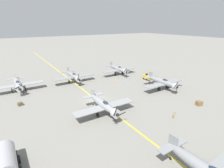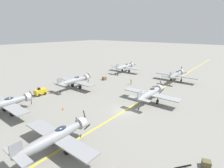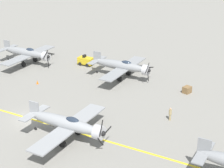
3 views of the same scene
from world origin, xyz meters
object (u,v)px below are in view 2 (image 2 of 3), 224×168
object	(u,v)px
tow_tractor	(40,92)
supply_crate_by_tanker	(104,78)
airplane_far_left	(125,67)
airplane_mid_center	(150,93)
traffic_cone	(63,108)
airplane_near_left	(5,104)
airplane_far_center	(176,75)
ground_crew_walking	(131,81)
airplane_near_center	(56,136)
supply_crate_mid_lane	(206,164)
airplane_mid_left	(75,81)

from	to	relation	value
tow_tractor	supply_crate_by_tanker	bearing A→B (deg)	80.89
airplane_far_left	tow_tractor	world-z (taller)	airplane_far_left
airplane_mid_center	traffic_cone	size ratio (longest dim) A/B	21.82
airplane_far_left	supply_crate_by_tanker	size ratio (longest dim) A/B	10.47
airplane_near_left	airplane_far_center	world-z (taller)	airplane_far_center
airplane_far_left	ground_crew_walking	distance (m)	15.54
airplane_near_center	airplane_mid_center	world-z (taller)	airplane_near_center
airplane_far_left	airplane_mid_center	size ratio (longest dim) A/B	1.00
airplane_mid_center	airplane_far_center	world-z (taller)	airplane_far_center
airplane_near_left	airplane_mid_center	bearing A→B (deg)	46.36
airplane_far_center	tow_tractor	xyz separation A→B (m)	(-20.55, -30.84, -1.22)
airplane_near_left	airplane_near_center	size ratio (longest dim) A/B	1.00
airplane_far_center	supply_crate_by_tanker	size ratio (longest dim) A/B	10.47
supply_crate_by_tanker	tow_tractor	bearing A→B (deg)	-99.11
ground_crew_walking	supply_crate_by_tanker	xyz separation A→B (m)	(-9.01, -0.84, -0.44)
airplane_near_center	supply_crate_by_tanker	xyz separation A→B (m)	(-16.88, 28.49, -1.53)
ground_crew_walking	supply_crate_mid_lane	distance (m)	30.93
airplane_near_center	airplane_far_center	xyz separation A→B (m)	(0.62, 40.28, 0.00)
airplane_far_center	supply_crate_mid_lane	size ratio (longest dim) A/B	13.70
traffic_cone	supply_crate_mid_lane	bearing A→B (deg)	1.88
airplane_near_left	supply_crate_mid_lane	bearing A→B (deg)	11.42
airplane_far_left	airplane_mid_center	world-z (taller)	airplane_mid_center
airplane_far_left	airplane_far_center	bearing A→B (deg)	-13.29
airplane_near_center	supply_crate_mid_lane	xyz separation A→B (m)	(14.96, 8.46, -1.65)
ground_crew_walking	supply_crate_by_tanker	distance (m)	9.06
ground_crew_walking	traffic_cone	xyz separation A→B (m)	(-1.30, -21.66, -0.64)
airplane_near_left	airplane_far_left	bearing A→B (deg)	89.91
airplane_near_center	tow_tractor	distance (m)	22.09
airplane_far_left	supply_crate_by_tanker	world-z (taller)	airplane_far_left
airplane_far_center	ground_crew_walking	size ratio (longest dim) A/B	7.16
airplane_far_left	airplane_mid_left	distance (m)	23.45
airplane_near_center	airplane_far_center	size ratio (longest dim) A/B	1.00
airplane_far_left	airplane_mid_left	size ratio (longest dim) A/B	1.00
supply_crate_by_tanker	traffic_cone	xyz separation A→B (m)	(7.71, -20.82, -0.20)
supply_crate_mid_lane	ground_crew_walking	bearing A→B (deg)	137.56
airplane_far_left	traffic_cone	bearing A→B (deg)	-86.00
airplane_near_center	airplane_mid_left	world-z (taller)	airplane_near_center
airplane_near_center	airplane_far_center	bearing A→B (deg)	103.73
airplane_near_left	traffic_cone	world-z (taller)	airplane_near_left
airplane_near_center	airplane_far_center	distance (m)	40.28
supply_crate_by_tanker	supply_crate_mid_lane	size ratio (longest dim) A/B	1.31
airplane_near_center	tow_tractor	world-z (taller)	airplane_near_center
airplane_near_left	airplane_near_center	bearing A→B (deg)	-4.81
ground_crew_walking	supply_crate_by_tanker	world-z (taller)	ground_crew_walking
airplane_near_center	supply_crate_mid_lane	bearing A→B (deg)	44.10
airplane_far_left	supply_crate_by_tanker	xyz separation A→B (m)	(1.02, -12.65, -1.53)
ground_crew_walking	supply_crate_by_tanker	size ratio (longest dim) A/B	1.46
supply_crate_by_tanker	airplane_mid_left	bearing A→B (deg)	-93.48
tow_tractor	ground_crew_walking	size ratio (longest dim) A/B	1.55
ground_crew_walking	airplane_far_left	bearing A→B (deg)	130.35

